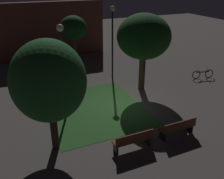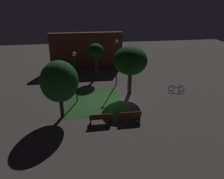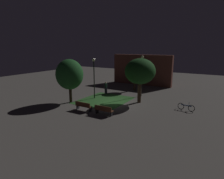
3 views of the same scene
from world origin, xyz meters
name	(u,v)px [view 1 (image 1 of 3)]	position (x,y,z in m)	size (l,w,h in m)	color
ground_plane	(118,105)	(0.00, 0.00, 0.00)	(60.00, 60.00, 0.00)	#56514C
grass_lawn	(94,109)	(-1.49, 0.10, 0.01)	(5.36, 6.20, 0.01)	#2D6028
bench_near_trees	(133,140)	(-1.19, -4.02, 0.48)	(1.80, 0.49, 0.88)	brown
bench_lawn_edge	(178,127)	(1.19, -4.02, 0.48)	(1.81, 0.50, 0.88)	brown
tree_back_left	(49,81)	(-4.27, -2.52, 3.17)	(3.02, 3.02, 4.86)	#38281C
tree_near_wall	(144,37)	(2.38, 1.46, 3.51)	(3.37, 3.37, 4.95)	#423021
tree_right_canopy	(73,29)	(-0.61, 6.82, 3.30)	(2.02, 2.02, 4.29)	#423021
lamp_post_near_wall	(62,56)	(-3.02, 0.31, 3.27)	(0.36, 0.36, 4.86)	black
lamp_post_path_center	(112,31)	(1.48, 4.22, 3.42)	(0.36, 0.36, 5.12)	black
bicycle	(203,74)	(7.47, 1.23, 0.34)	(1.69, 0.39, 0.93)	black
pedestrian	(55,82)	(-3.07, 2.98, 0.85)	(0.32, 0.32, 1.61)	black
building_wall_backdrop	(50,30)	(-1.49, 11.45, 2.46)	(9.99, 0.80, 4.93)	brown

